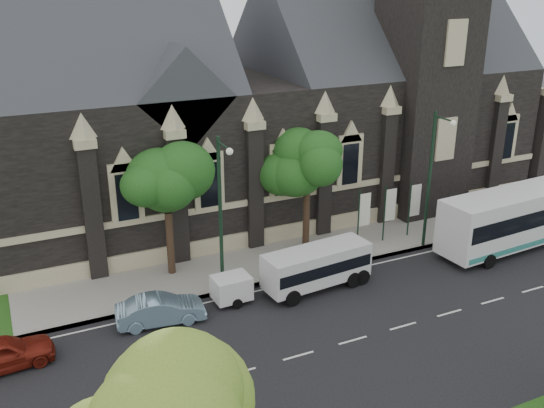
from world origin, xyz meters
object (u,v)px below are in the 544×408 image
street_lamp_mid (222,208)px  shuttle_bus (317,265)px  banner_flag_right (413,204)px  tree_walk_right (309,161)px  banner_flag_center (388,208)px  box_trailer (231,288)px  car_far_red (2,354)px  street_lamp_near (432,173)px  banner_flag_left (363,213)px  sedan (161,310)px  tour_coach (527,214)px  tree_walk_left (169,182)px

street_lamp_mid → shuttle_bus: size_ratio=1.39×
banner_flag_right → shuttle_bus: size_ratio=0.62×
tree_walk_right → banner_flag_center: (5.08, -1.71, -3.43)m
box_trailer → car_far_red: 11.63m
street_lamp_near → banner_flag_left: bearing=152.8°
street_lamp_near → banner_flag_right: (0.29, 1.91, -2.73)m
street_lamp_near → sedan: size_ratio=2.00×
tree_walk_right → tour_coach: size_ratio=0.58×
tour_coach → sedan: bearing=174.3°
banner_flag_left → box_trailer: 10.81m
banner_flag_right → tour_coach: banner_flag_right is taller
box_trailer → street_lamp_mid: bearing=89.4°
banner_flag_left → shuttle_bus: (-5.30, -3.58, -0.97)m
tour_coach → banner_flag_right: bearing=141.1°
street_lamp_near → street_lamp_mid: same height
banner_flag_center → banner_flag_right: bearing=0.0°
tree_walk_left → box_trailer: 7.01m
street_lamp_mid → sedan: 6.13m
street_lamp_near → shuttle_bus: size_ratio=1.39×
banner_flag_center → banner_flag_right: (2.00, 0.00, 0.00)m
banner_flag_left → tour_coach: bearing=-22.7°
sedan → tour_coach: bearing=-84.5°
street_lamp_mid → tour_coach: bearing=-6.3°
street_lamp_mid → car_far_red: (-11.56, -2.23, -4.34)m
banner_flag_center → street_lamp_near: bearing=-48.1°
street_lamp_mid → tree_walk_right: bearing=26.6°
street_lamp_near → tree_walk_right: bearing=151.9°
street_lamp_near → banner_flag_right: street_lamp_near is taller
banner_flag_left → banner_flag_right: (4.00, 0.00, 0.00)m
tree_walk_left → car_far_red: 12.41m
banner_flag_left → shuttle_bus: 6.47m
street_lamp_mid → banner_flag_right: street_lamp_mid is taller
banner_flag_left → sedan: size_ratio=0.89×
banner_flag_left → street_lamp_mid: bearing=-169.5°
tour_coach → car_far_red: 31.83m
shuttle_bus → box_trailer: (-4.97, 0.56, -0.54)m
tour_coach → shuttle_bus: tour_coach is taller
tour_coach → street_lamp_mid: bearing=169.7°
tree_walk_left → shuttle_bus: 9.62m
street_lamp_mid → banner_flag_left: 10.81m
street_lamp_near → tour_coach: street_lamp_near is taller
sedan → street_lamp_mid: bearing=-62.2°
street_lamp_mid → box_trailer: size_ratio=3.10×
tour_coach → shuttle_bus: bearing=173.9°
banner_flag_left → car_far_red: 22.29m
street_lamp_mid → banner_flag_right: bearing=7.6°
tree_walk_right → tour_coach: 14.77m
banner_flag_right → car_far_red: size_ratio=0.88×
street_lamp_near → banner_flag_right: bearing=81.4°
tree_walk_left → street_lamp_mid: street_lamp_mid is taller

